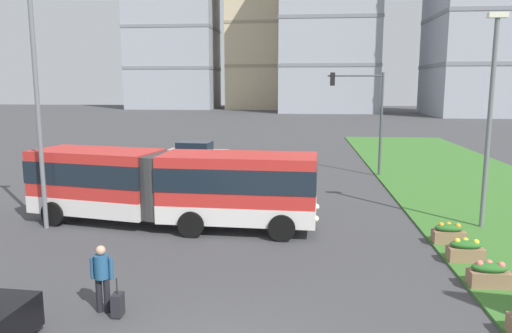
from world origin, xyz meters
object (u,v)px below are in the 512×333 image
Objects in this scene: streetlight_median at (490,113)px; apartment_tower_west at (173,11)px; rolling_suitcase at (118,304)px; flower_planter_2 at (466,250)px; car_silver_hatch at (196,153)px; flower_planter_1 at (489,274)px; apartment_tower_centre at (329,22)px; articulated_bus at (171,185)px; pedestrian_crossing at (102,274)px; streetlight_left at (36,89)px; apartment_tower_westcentre at (265,27)px; traffic_light_far_right at (365,106)px; flower_planter_3 at (449,233)px.

apartment_tower_west reaches higher than streetlight_median.
flower_planter_2 is (9.72, 4.60, 0.11)m from rolling_suitcase.
rolling_suitcase is at bearing -82.28° from car_silver_hatch.
apartment_tower_centre reaches higher than flower_planter_1.
streetlight_median is at bearing 72.47° from flower_planter_1.
streetlight_median is at bearing 3.27° from articulated_bus.
pedestrian_crossing is (2.76, -23.46, 0.25)m from car_silver_hatch.
flower_planter_1 is 0.13× the size of streetlight_median.
streetlight_left is 103.36m from apartment_tower_westcentre.
articulated_bus is at bearing -75.34° from apartment_tower_west.
rolling_suitcase is at bearing -165.06° from flower_planter_1.
apartment_tower_westcentre is at bearing 98.34° from traffic_light_far_right.
streetlight_left is at bearing -78.07° from apartment_tower_west.
traffic_light_far_right is at bearing 96.15° from flower_planter_3.
apartment_tower_west is 22.64m from apartment_tower_westcentre.
car_silver_hatch is 24.72m from flower_planter_1.
apartment_tower_centre reaches higher than car_silver_hatch.
apartment_tower_westcentre is (-13.14, 89.61, 15.20)m from traffic_light_far_right.
car_silver_hatch reaches higher than flower_planter_1.
flower_planter_2 is 6.09m from streetlight_median.
car_silver_hatch is at bearing 81.59° from streetlight_left.
flower_planter_3 is 14.03m from traffic_light_far_right.
flower_planter_3 is (9.72, 6.42, 0.11)m from rolling_suitcase.
car_silver_hatch is 17.48m from streetlight_left.
car_silver_hatch is 21.47m from streetlight_median.
pedestrian_crossing is 1.58× the size of flower_planter_3.
apartment_tower_centre is at bearing 83.10° from articulated_bus.
articulated_bus is at bearing -127.29° from traffic_light_far_right.
apartment_tower_west reaches higher than rolling_suitcase.
flower_planter_1 is (12.93, -21.06, -0.33)m from car_silver_hatch.
flower_planter_3 is 5.08m from streetlight_median.
apartment_tower_west is at bearing 109.16° from flower_planter_1.
traffic_light_far_right is 18.96m from streetlight_left.
car_silver_hatch is at bearing 161.49° from traffic_light_far_right.
apartment_tower_west reaches higher than flower_planter_1.
flower_planter_1 and flower_planter_3 have the same top height.
streetlight_median is (17.29, 1.59, -0.92)m from streetlight_left.
streetlight_left is 0.22× the size of apartment_tower_west.
streetlight_left reaches higher than pedestrian_crossing.
pedestrian_crossing is 0.04× the size of apartment_tower_west.
flower_planter_1 is at bearing -107.53° from streetlight_median.
articulated_bus is 10.94× the size of flower_planter_2.
apartment_tower_westcentre is (-4.86, 109.42, 19.24)m from rolling_suitcase.
traffic_light_far_right is (-1.44, 15.22, 3.92)m from flower_planter_2.
pedestrian_crossing is at bearing -76.17° from apartment_tower_west.
apartment_tower_west is (-26.72, 108.54, 22.41)m from pedestrian_crossing.
apartment_tower_westcentre is (-1.66, 85.77, 18.80)m from car_silver_hatch.
flower_planter_3 is 0.03× the size of apartment_tower_centre.
streetlight_left is (-13.95, -12.79, 1.16)m from traffic_light_far_right.
car_silver_hatch is 2.62× the size of pedestrian_crossing.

